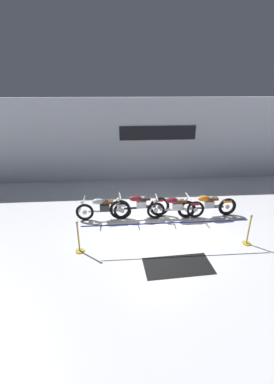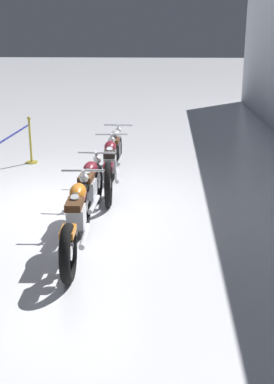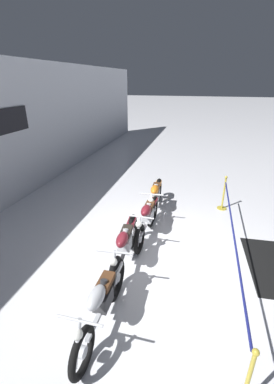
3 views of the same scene
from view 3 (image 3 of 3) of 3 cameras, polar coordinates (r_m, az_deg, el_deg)
The scene contains 8 objects.
ground_plane at distance 5.93m, azimuth 6.33°, elevation -13.67°, with size 120.00×120.00×0.00m, color silver.
motorcycle_silver_0 at distance 4.30m, azimuth -7.88°, elevation -23.32°, with size 2.09×0.62×0.92m.
motorcycle_maroon_1 at distance 5.26m, azimuth -2.82°, elevation -12.36°, with size 2.33×0.62×0.97m.
motorcycle_maroon_2 at distance 6.34m, azimuth 2.30°, elevation -5.79°, with size 2.21×0.62×0.92m.
motorcycle_orange_3 at distance 7.44m, azimuth 4.05°, elevation -1.22°, with size 2.36×0.62×0.94m.
stanchion_far_left at distance 4.66m, azimuth 21.24°, elevation -17.20°, with size 5.37×0.28×1.05m.
stanchion_mid_left at distance 8.05m, azimuth 18.59°, elevation -1.25°, with size 0.28×0.28×1.05m.
floor_banner at distance 6.28m, azimuth 27.82°, elevation -14.31°, with size 1.93×0.97×0.01m, color black.
Camera 3 is at (-4.69, -0.56, 3.59)m, focal length 24.00 mm.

